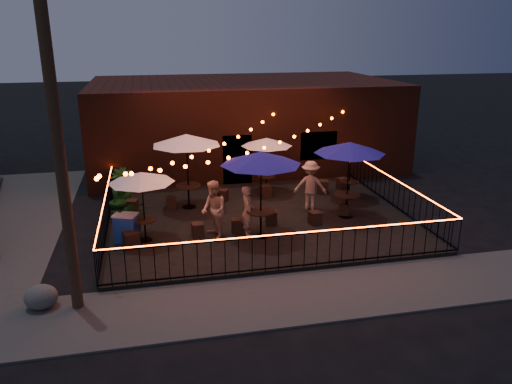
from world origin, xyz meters
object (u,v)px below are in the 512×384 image
(cafe_table_4, at_px, (350,149))
(boulder, at_px, (41,297))
(cafe_table_2, at_px, (261,159))
(cooler, at_px, (126,228))
(utility_pole, at_px, (58,142))
(cafe_table_3, at_px, (267,143))
(cafe_table_5, at_px, (351,148))
(cafe_table_0, at_px, (141,178))
(cafe_table_1, at_px, (186,141))

(cafe_table_4, xyz_separation_m, boulder, (-9.16, -3.88, -2.21))
(cafe_table_2, relative_size, cooler, 3.03)
(cooler, bearing_deg, utility_pole, -86.81)
(cafe_table_3, bearing_deg, cafe_table_5, -25.49)
(cafe_table_2, height_order, cafe_table_3, cafe_table_2)
(utility_pole, distance_m, cafe_table_5, 11.07)
(cafe_table_4, height_order, cooler, cafe_table_4)
(cafe_table_0, bearing_deg, boulder, -126.41)
(cafe_table_3, height_order, cafe_table_5, cafe_table_3)
(cafe_table_4, bearing_deg, cafe_table_2, -161.95)
(cooler, xyz_separation_m, boulder, (-1.86, -3.27, -0.28))
(utility_pole, relative_size, cooler, 8.98)
(cafe_table_0, height_order, cooler, cafe_table_0)
(cafe_table_4, bearing_deg, boulder, -157.04)
(utility_pole, relative_size, cafe_table_0, 3.71)
(cafe_table_0, xyz_separation_m, cafe_table_5, (7.60, 2.45, 0.00))
(boulder, bearing_deg, cafe_table_1, 56.44)
(cafe_table_0, xyz_separation_m, cooler, (-0.55, -0.00, -1.52))
(utility_pole, bearing_deg, cafe_table_3, 48.95)
(cafe_table_1, height_order, cafe_table_5, cafe_table_1)
(cafe_table_2, xyz_separation_m, cafe_table_4, (3.24, 1.06, -0.08))
(cafe_table_2, bearing_deg, cafe_table_3, 74.28)
(cafe_table_3, distance_m, boulder, 10.22)
(cafe_table_0, height_order, cafe_table_5, same)
(utility_pole, distance_m, cafe_table_1, 7.03)
(cafe_table_4, bearing_deg, cafe_table_1, 157.85)
(utility_pole, bearing_deg, cafe_table_2, 30.08)
(cafe_table_0, bearing_deg, cooler, -179.96)
(cafe_table_0, distance_m, cafe_table_2, 3.56)
(cafe_table_2, xyz_separation_m, cafe_table_5, (4.10, 2.91, -0.49))
(cafe_table_5, distance_m, boulder, 11.68)
(cooler, bearing_deg, cafe_table_1, 72.47)
(utility_pole, relative_size, cafe_table_2, 2.97)
(cafe_table_4, xyz_separation_m, cafe_table_5, (0.86, 1.85, -0.42))
(cafe_table_1, relative_size, cafe_table_3, 1.40)
(boulder, bearing_deg, utility_pole, -9.12)
(cafe_table_3, relative_size, boulder, 2.78)
(utility_pole, distance_m, cafe_table_3, 9.78)
(cafe_table_2, distance_m, cooler, 4.54)
(utility_pole, xyz_separation_m, cafe_table_1, (3.16, 6.12, -1.40))
(cafe_table_1, bearing_deg, cafe_table_4, -22.15)
(cooler, bearing_deg, cafe_table_5, 37.07)
(cafe_table_1, bearing_deg, cafe_table_5, -2.47)
(cafe_table_1, relative_size, cafe_table_4, 1.09)
(cafe_table_1, xyz_separation_m, cafe_table_4, (5.18, -2.11, -0.07))
(cafe_table_1, height_order, cafe_table_3, cafe_table_1)
(boulder, bearing_deg, cafe_table_5, 29.77)
(boulder, bearing_deg, cafe_table_0, 53.59)
(cafe_table_0, distance_m, cafe_table_4, 6.78)
(cafe_table_2, bearing_deg, cafe_table_4, 18.05)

